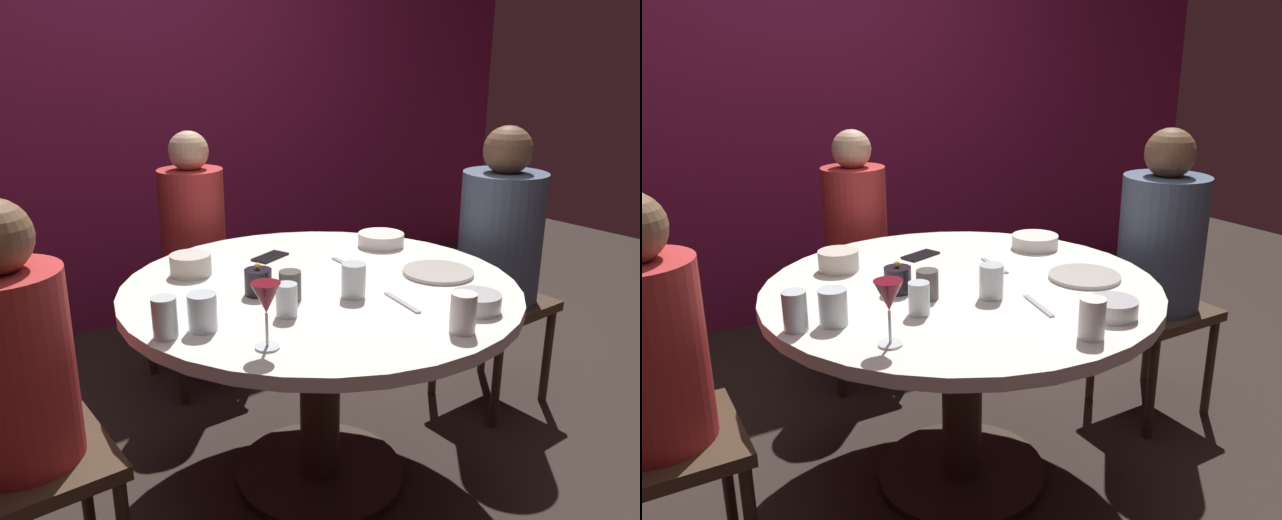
{
  "view_description": "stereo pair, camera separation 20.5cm",
  "coord_description": "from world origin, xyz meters",
  "views": [
    {
      "loc": [
        -1.18,
        -1.56,
        1.45
      ],
      "look_at": [
        0.0,
        0.0,
        0.82
      ],
      "focal_mm": 35.71,
      "sensor_mm": 36.0,
      "label": 1
    },
    {
      "loc": [
        -1.01,
        -1.68,
        1.45
      ],
      "look_at": [
        0.0,
        0.0,
        0.82
      ],
      "focal_mm": 35.71,
      "sensor_mm": 36.0,
      "label": 2
    }
  ],
  "objects": [
    {
      "name": "cup_center_front",
      "position": [
        0.07,
        -0.54,
        0.79
      ],
      "size": [
        0.07,
        0.07,
        0.11
      ],
      "primitive_type": "cylinder",
      "color": "silver",
      "rests_on": "dining_table"
    },
    {
      "name": "candle_holder",
      "position": [
        -0.21,
        0.03,
        0.78
      ],
      "size": [
        0.09,
        0.09,
        0.1
      ],
      "color": "black",
      "rests_on": "dining_table"
    },
    {
      "name": "cup_by_right_diner",
      "position": [
        -0.16,
        -0.06,
        0.78
      ],
      "size": [
        0.07,
        0.07,
        0.09
      ],
      "primitive_type": "cylinder",
      "color": "#4C4742",
      "rests_on": "dining_table"
    },
    {
      "name": "bowl_small_white",
      "position": [
        0.45,
        0.2,
        0.76
      ],
      "size": [
        0.18,
        0.18,
        0.05
      ],
      "primitive_type": "cylinder",
      "color": "silver",
      "rests_on": "dining_table"
    },
    {
      "name": "back_wall",
      "position": [
        0.0,
        1.82,
        1.3
      ],
      "size": [
        6.0,
        0.1,
        2.6
      ],
      "primitive_type": "cube",
      "color": "maroon",
      "rests_on": "ground"
    },
    {
      "name": "cup_beside_wine",
      "position": [
        0.01,
        -0.16,
        0.79
      ],
      "size": [
        0.07,
        0.07,
        0.11
      ],
      "primitive_type": "cylinder",
      "color": "silver",
      "rests_on": "dining_table"
    },
    {
      "name": "cell_phone",
      "position": [
        0.02,
        0.33,
        0.74
      ],
      "size": [
        0.16,
        0.11,
        0.01
      ],
      "primitive_type": "cube",
      "rotation": [
        0.0,
        0.0,
        5.05
      ],
      "color": "black",
      "rests_on": "dining_table"
    },
    {
      "name": "bowl_serving_large",
      "position": [
        0.22,
        -0.46,
        0.76
      ],
      "size": [
        0.14,
        0.14,
        0.05
      ],
      "primitive_type": "cylinder",
      "color": "#B7B7BC",
      "rests_on": "dining_table"
    },
    {
      "name": "dining_table",
      "position": [
        0.0,
        0.0,
        0.58
      ],
      "size": [
        1.29,
        1.29,
        0.74
      ],
      "color": "silver",
      "rests_on": "ground"
    },
    {
      "name": "fork_near_plate",
      "position": [
        0.19,
        0.09,
        0.74
      ],
      "size": [
        0.03,
        0.18,
        0.01
      ],
      "primitive_type": "cube",
      "rotation": [
        0.0,
        0.0,
        -0.1
      ],
      "color": "#B7B7BC",
      "rests_on": "dining_table"
    },
    {
      "name": "cup_by_left_diner",
      "position": [
        -0.24,
        -0.16,
        0.79
      ],
      "size": [
        0.06,
        0.06,
        0.1
      ],
      "primitive_type": "cylinder",
      "color": "silver",
      "rests_on": "dining_table"
    },
    {
      "name": "seated_diner_left",
      "position": [
        -0.94,
        0.0,
        0.71
      ],
      "size": [
        0.4,
        0.4,
        1.15
      ],
      "rotation": [
        0.0,
        0.0,
        6.28
      ],
      "color": "#3F2D1E",
      "rests_on": "ground"
    },
    {
      "name": "wine_glass",
      "position": [
        -0.4,
        -0.31,
        0.87
      ],
      "size": [
        0.08,
        0.08,
        0.18
      ],
      "color": "silver",
      "rests_on": "dining_table"
    },
    {
      "name": "bowl_salad_center",
      "position": [
        -0.3,
        0.33,
        0.77
      ],
      "size": [
        0.14,
        0.14,
        0.07
      ],
      "primitive_type": "cylinder",
      "color": "beige",
      "rests_on": "dining_table"
    },
    {
      "name": "knife_near_plate",
      "position": [
        0.09,
        -0.29,
        0.74
      ],
      "size": [
        0.05,
        0.18,
        0.01
      ],
      "primitive_type": "cube",
      "rotation": [
        0.0,
        0.0,
        -0.2
      ],
      "color": "#B7B7BC",
      "rests_on": "dining_table"
    },
    {
      "name": "dinner_plate",
      "position": [
        0.38,
        -0.17,
        0.75
      ],
      "size": [
        0.24,
        0.24,
        0.01
      ],
      "primitive_type": "cylinder",
      "color": "#B2ADA3",
      "rests_on": "dining_table"
    },
    {
      "name": "cup_near_candle",
      "position": [
        -0.48,
        -0.11,
        0.79
      ],
      "size": [
        0.08,
        0.08,
        0.1
      ],
      "primitive_type": "cylinder",
      "color": "silver",
      "rests_on": "dining_table"
    },
    {
      "name": "ground_plane",
      "position": [
        0.0,
        0.0,
        0.0
      ],
      "size": [
        8.0,
        8.0,
        0.0
      ],
      "primitive_type": "plane",
      "color": "#2D231E"
    },
    {
      "name": "seated_diner_back",
      "position": [
        0.0,
        0.93,
        0.71
      ],
      "size": [
        0.4,
        0.4,
        1.15
      ],
      "rotation": [
        0.0,
        0.0,
        4.71
      ],
      "color": "#3F2D1E",
      "rests_on": "ground"
    },
    {
      "name": "cup_far_edge",
      "position": [
        -0.58,
        -0.09,
        0.79
      ],
      "size": [
        0.07,
        0.07,
        0.11
      ],
      "primitive_type": "cylinder",
      "color": "silver",
      "rests_on": "dining_table"
    },
    {
      "name": "seated_diner_right",
      "position": [
        0.93,
        0.0,
        0.73
      ],
      "size": [
        0.4,
        0.4,
        1.19
      ],
      "rotation": [
        0.0,
        0.0,
        3.14
      ],
      "color": "#3F2D1E",
      "rests_on": "ground"
    }
  ]
}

